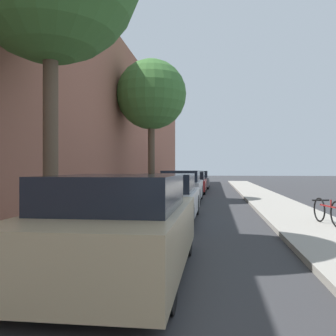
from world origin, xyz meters
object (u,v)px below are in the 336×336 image
at_px(parked_car_grey, 197,180).
at_px(parked_car_silver, 182,187).
at_px(parked_car_white, 166,198).
at_px(parked_car_champagne, 119,227).
at_px(parked_car_red, 191,183).
at_px(bicycle, 328,211).
at_px(street_tree_far, 151,95).

bearing_deg(parked_car_grey, parked_car_silver, -90.88).
relative_size(parked_car_white, parked_car_silver, 0.98).
height_order(parked_car_champagne, parked_car_red, parked_car_champagne).
height_order(parked_car_red, bicycle, parked_car_red).
xyz_separation_m(parked_car_silver, street_tree_far, (-1.43, 0.25, 4.21)).
distance_m(street_tree_far, bicycle, 10.24).
bearing_deg(parked_car_silver, bicycle, -58.80).
xyz_separation_m(parked_car_red, parked_car_grey, (0.11, 5.19, 0.01)).
bearing_deg(parked_car_grey, bicycle, -77.33).
height_order(parked_car_champagne, street_tree_far, street_tree_far).
distance_m(parked_car_white, street_tree_far, 7.70).
bearing_deg(street_tree_far, parked_car_red, 75.42).
height_order(street_tree_far, bicycle, street_tree_far).
bearing_deg(street_tree_far, bicycle, -52.01).
relative_size(parked_car_white, parked_car_red, 1.04).
height_order(parked_car_champagne, bicycle, parked_car_champagne).
bearing_deg(street_tree_far, parked_car_grey, 81.67).
height_order(parked_car_white, street_tree_far, street_tree_far).
bearing_deg(parked_car_white, street_tree_far, 103.74).
xyz_separation_m(parked_car_champagne, parked_car_silver, (-0.15, 11.50, -0.00)).
xyz_separation_m(parked_car_silver, parked_car_grey, (0.17, 11.14, -0.04)).
bearing_deg(parked_car_grey, parked_car_champagne, -90.05).
relative_size(parked_car_red, bicycle, 2.84).
relative_size(parked_car_silver, street_tree_far, 0.72).
height_order(parked_car_white, bicycle, parked_car_white).
xyz_separation_m(parked_car_white, street_tree_far, (-1.52, 6.24, 4.24)).
xyz_separation_m(parked_car_white, parked_car_grey, (0.07, 17.13, -0.01)).
height_order(parked_car_champagne, parked_car_white, parked_car_champagne).
xyz_separation_m(parked_car_champagne, parked_car_grey, (0.02, 22.64, -0.04)).
xyz_separation_m(parked_car_champagne, street_tree_far, (-1.58, 11.75, 4.21)).
bearing_deg(parked_car_champagne, bicycle, 47.48).
bearing_deg(parked_car_champagne, parked_car_red, 90.31).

